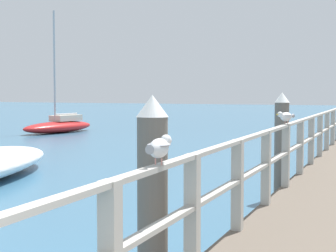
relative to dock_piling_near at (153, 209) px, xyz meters
name	(u,v)px	position (x,y,z in m)	size (l,w,h in m)	color
pier_railing	(300,141)	(0.38, 6.15, 0.11)	(0.12, 18.53, 1.05)	#B2ADA3
dock_piling_near	(153,209)	(0.00, 0.00, 0.00)	(0.29, 0.29, 2.10)	#6B6056
dock_piling_far	(281,145)	(0.00, 6.27, 0.00)	(0.29, 0.29, 2.10)	#6B6056
seagull_foreground	(159,147)	(0.38, -0.73, 0.65)	(0.19, 0.48, 0.21)	white
seagull_background	(286,116)	(0.38, 4.59, 0.65)	(0.25, 0.45, 0.21)	white
boat_1	(59,125)	(-13.56, 19.02, -0.69)	(2.15, 4.81, 6.06)	red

